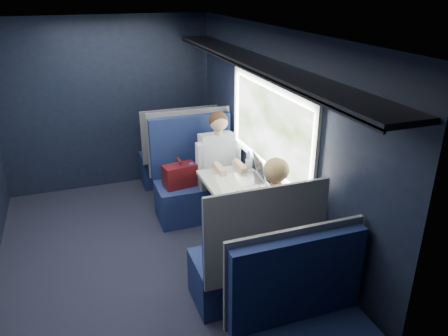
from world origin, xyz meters
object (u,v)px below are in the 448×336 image
object	(u,v)px
man	(220,162)
laptop	(253,173)
table	(236,192)
bottle_small	(249,160)
woman	(271,217)
cup	(249,164)
seat_row_front	(178,156)
seat_bay_near	(195,182)
seat_bay_far	(252,262)

from	to	relation	value
man	laptop	xyz separation A→B (m)	(0.16, -0.62, 0.09)
table	bottle_small	distance (m)	0.50
man	table	bearing A→B (deg)	-95.52
man	woman	world-z (taller)	same
woman	cup	world-z (taller)	woman
seat_row_front	laptop	size ratio (longest dim) A/B	3.17
seat_bay_near	laptop	distance (m)	0.97
seat_bay_far	seat_row_front	xyz separation A→B (m)	(0.00, 2.67, -0.00)
table	seat_bay_far	size ratio (longest dim) A/B	0.79
seat_bay_near	woman	bearing A→B (deg)	-80.51
seat_bay_near	bottle_small	xyz separation A→B (m)	(0.49, -0.50, 0.41)
seat_bay_near	woman	world-z (taller)	woman
seat_bay_near	seat_bay_far	size ratio (longest dim) A/B	1.00
table	cup	bearing A→B (deg)	51.32
cup	laptop	bearing A→B (deg)	-103.71
seat_row_front	bottle_small	distance (m)	1.56
table	cup	world-z (taller)	cup
laptop	seat_row_front	bearing A→B (deg)	103.37
seat_bay_far	seat_row_front	distance (m)	2.67
laptop	bottle_small	bearing A→B (deg)	76.14
seat_row_front	seat_bay_far	bearing A→B (deg)	-90.00
laptop	bottle_small	size ratio (longest dim) A/B	1.77
woman	cup	distance (m)	1.11
woman	laptop	bearing A→B (deg)	78.60
man	seat_bay_far	bearing A→B (deg)	-99.03
table	seat_bay_far	xyz separation A→B (m)	(-0.18, -0.87, -0.25)
man	seat_row_front	bearing A→B (deg)	102.83
woman	cup	xyz separation A→B (m)	(0.23, 1.08, 0.06)
cup	man	bearing A→B (deg)	125.12
seat_bay_far	bottle_small	size ratio (longest dim) A/B	6.09
laptop	cup	size ratio (longest dim) A/B	3.67
seat_bay_far	seat_row_front	world-z (taller)	seat_bay_far
table	woman	distance (m)	0.71
laptop	bottle_small	distance (m)	0.30
bottle_small	seat_bay_far	bearing A→B (deg)	-111.11
table	cup	xyz separation A→B (m)	(0.30, 0.37, 0.13)
seat_row_front	woman	distance (m)	2.54
woman	seat_row_front	bearing A→B (deg)	95.70
seat_bay_near	seat_row_front	size ratio (longest dim) A/B	1.09
seat_row_front	bottle_small	size ratio (longest dim) A/B	5.61
seat_bay_far	man	size ratio (longest dim) A/B	0.95
cup	seat_bay_near	bearing A→B (deg)	134.83
laptop	seat_bay_far	bearing A→B (deg)	-113.20
table	seat_bay_near	bearing A→B (deg)	102.72
woman	table	bearing A→B (deg)	95.45
seat_bay_near	man	xyz separation A→B (m)	(0.26, -0.17, 0.29)
table	man	world-z (taller)	man
seat_bay_near	cup	distance (m)	0.79
cup	seat_row_front	bearing A→B (deg)	108.62
seat_bay_near	bottle_small	world-z (taller)	seat_bay_near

